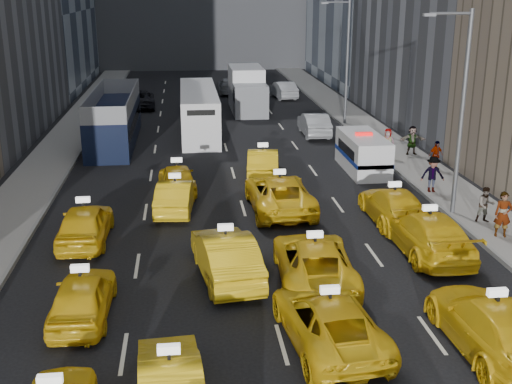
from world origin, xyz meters
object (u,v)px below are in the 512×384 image
city_bus (199,111)px  pedestrian_0 (503,214)px  nypd_van (363,154)px  box_truck (247,90)px  double_decker (114,118)px

city_bus → pedestrian_0: bearing=-67.5°
pedestrian_0 → nypd_van: bearing=120.1°
box_truck → double_decker: bearing=-127.0°
nypd_van → pedestrian_0: 11.07m
city_bus → nypd_van: bearing=-57.0°
double_decker → pedestrian_0: bearing=-41.9°
double_decker → city_bus: (5.58, 2.53, -0.16)m
double_decker → pedestrian_0: (17.21, -19.16, -0.58)m
double_decker → pedestrian_0: 25.76m
nypd_van → box_truck: box_truck is taller
city_bus → pedestrian_0: size_ratio=6.39×
pedestrian_0 → double_decker: bearing=147.2°
nypd_van → pedestrian_0: size_ratio=2.82×
nypd_van → pedestrian_0: nypd_van is taller
city_bus → box_truck: box_truck is taller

